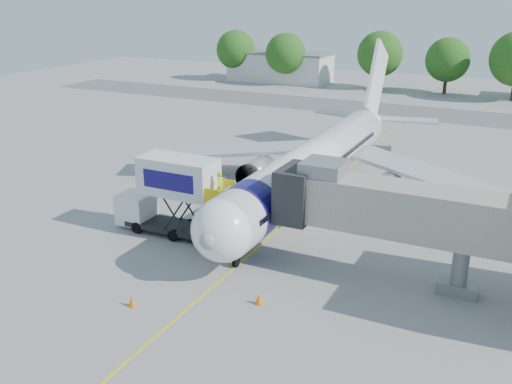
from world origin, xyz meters
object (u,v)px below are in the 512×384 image
at_px(jet_bridge, 382,208).
at_px(ground_tug, 166,293).
at_px(catering_hiloader, 171,196).
at_px(aircraft, 317,163).

relative_size(jet_bridge, ground_tug, 3.38).
distance_m(catering_hiloader, ground_tug, 9.86).
distance_m(aircraft, ground_tug, 19.47).
bearing_deg(ground_tug, aircraft, 101.03).
bearing_deg(jet_bridge, aircraft, 125.70).
relative_size(jet_bridge, catering_hiloader, 1.64).
bearing_deg(ground_tug, jet_bridge, 56.33).
bearing_deg(catering_hiloader, jet_bridge, 0.01).
height_order(aircraft, jet_bridge, aircraft).
height_order(catering_hiloader, ground_tug, catering_hiloader).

